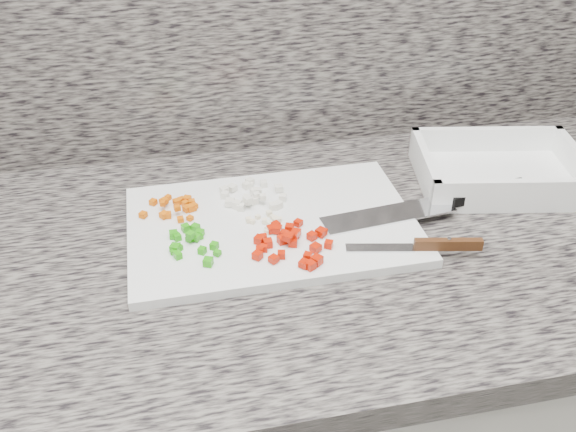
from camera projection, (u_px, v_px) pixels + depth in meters
name	position (u px, v px, depth m)	size (l,w,h in m)	color
countertop	(232.00, 258.00, 0.94)	(3.96, 0.64, 0.04)	slate
cutting_board	(272.00, 225.00, 0.96)	(0.42, 0.28, 0.01)	white
carrot_pile	(176.00, 206.00, 0.98)	(0.09, 0.08, 0.02)	#D05704
onion_pile	(251.00, 195.00, 1.00)	(0.10, 0.09, 0.02)	silver
green_pepper_pile	(190.00, 242.00, 0.90)	(0.07, 0.10, 0.02)	#24980D
red_pepper_pile	(290.00, 242.00, 0.90)	(0.12, 0.12, 0.02)	#BB1602
garlic_pile	(268.00, 221.00, 0.95)	(0.05, 0.05, 0.01)	#F9E8C0
chef_knife	(455.00, 200.00, 0.99)	(0.34, 0.07, 0.02)	silver
paring_knife	(431.00, 245.00, 0.89)	(0.19, 0.05, 0.02)	silver
tray	(499.00, 172.00, 1.07)	(0.30, 0.24, 0.06)	white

